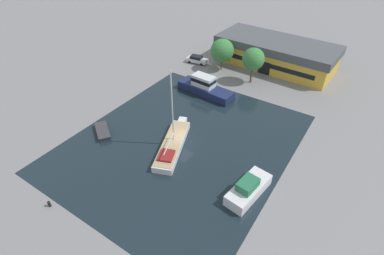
# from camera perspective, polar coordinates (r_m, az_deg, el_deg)

# --- Properties ---
(ground_plane) EXTENTS (440.00, 440.00, 0.00)m
(ground_plane) POSITION_cam_1_polar(r_m,az_deg,el_deg) (42.68, -1.86, -2.77)
(ground_plane) COLOR slate
(water_canal) EXTENTS (28.22, 33.50, 0.01)m
(water_canal) POSITION_cam_1_polar(r_m,az_deg,el_deg) (42.68, -1.86, -2.77)
(water_canal) COLOR black
(water_canal) RESTS_ON ground
(warehouse_building) EXTENTS (24.21, 11.43, 5.25)m
(warehouse_building) POSITION_cam_1_polar(r_m,az_deg,el_deg) (65.23, 15.65, 13.50)
(warehouse_building) COLOR gold
(warehouse_building) RESTS_ON ground
(quay_tree_near_building) EXTENTS (4.61, 4.61, 6.29)m
(quay_tree_near_building) POSITION_cam_1_polar(r_m,az_deg,el_deg) (60.88, 5.76, 14.34)
(quay_tree_near_building) COLOR brown
(quay_tree_near_building) RESTS_ON ground
(quay_tree_by_water) EXTENTS (4.06, 4.06, 6.73)m
(quay_tree_by_water) POSITION_cam_1_polar(r_m,az_deg,el_deg) (56.37, 11.60, 12.64)
(quay_tree_by_water) COLOR brown
(quay_tree_by_water) RESTS_ON ground
(parked_car) EXTENTS (4.66, 2.36, 1.57)m
(parked_car) POSITION_cam_1_polar(r_m,az_deg,el_deg) (64.66, 0.94, 12.85)
(parked_car) COLOR silver
(parked_car) RESTS_ON ground
(sailboat_moored) EXTENTS (6.17, 11.47, 11.49)m
(sailboat_moored) POSITION_cam_1_polar(r_m,az_deg,el_deg) (41.45, -3.71, -3.19)
(sailboat_moored) COLOR silver
(sailboat_moored) RESTS_ON water_canal
(motor_cruiser) EXTENTS (10.64, 3.93, 3.35)m
(motor_cruiser) POSITION_cam_1_polar(r_m,az_deg,el_deg) (53.21, 2.48, 7.63)
(motor_cruiser) COLOR #19234C
(motor_cruiser) RESTS_ON water_canal
(small_dinghy) EXTENTS (4.53, 3.84, 0.68)m
(small_dinghy) POSITION_cam_1_polar(r_m,az_deg,el_deg) (45.92, -16.66, -0.72)
(small_dinghy) COLOR #23282D
(small_dinghy) RESTS_ON water_canal
(cabin_boat) EXTENTS (3.35, 6.72, 2.47)m
(cabin_boat) POSITION_cam_1_polar(r_m,az_deg,el_deg) (35.73, 10.66, -11.44)
(cabin_boat) COLOR silver
(cabin_boat) RESTS_ON water_canal
(mooring_bollard) EXTENTS (0.34, 0.34, 0.83)m
(mooring_bollard) POSITION_cam_1_polar(r_m,az_deg,el_deg) (37.94, -25.56, -12.95)
(mooring_bollard) COLOR black
(mooring_bollard) RESTS_ON ground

